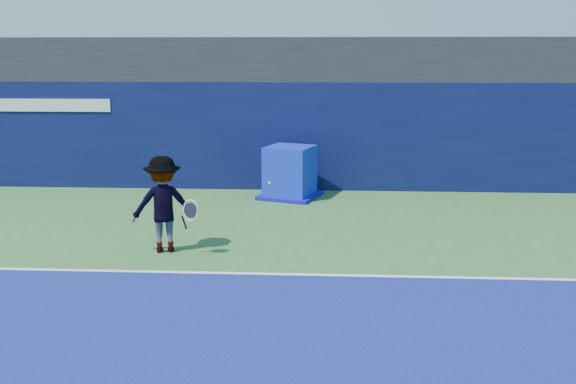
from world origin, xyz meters
name	(u,v)px	position (x,y,z in m)	size (l,w,h in m)	color
ground	(229,352)	(0.00, 0.00, 0.00)	(80.00, 80.00, 0.00)	#32682F
baseline	(254,274)	(0.00, 3.00, 0.01)	(24.00, 0.10, 0.01)	white
stadium_band	(284,59)	(0.00, 11.50, 3.60)	(36.00, 3.00, 1.20)	black
back_wall_assembly	(282,135)	(0.00, 10.50, 1.50)	(36.00, 1.03, 3.00)	#0A103C
equipment_cart	(290,174)	(0.31, 9.12, 0.63)	(1.81, 1.81, 1.37)	#0D23BF
tennis_player	(163,204)	(-1.88, 4.25, 0.94)	(1.43, 0.96, 1.87)	silver
tennis_ball	(270,183)	(0.03, 6.02, 1.02)	(0.06, 0.06, 0.06)	yellow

